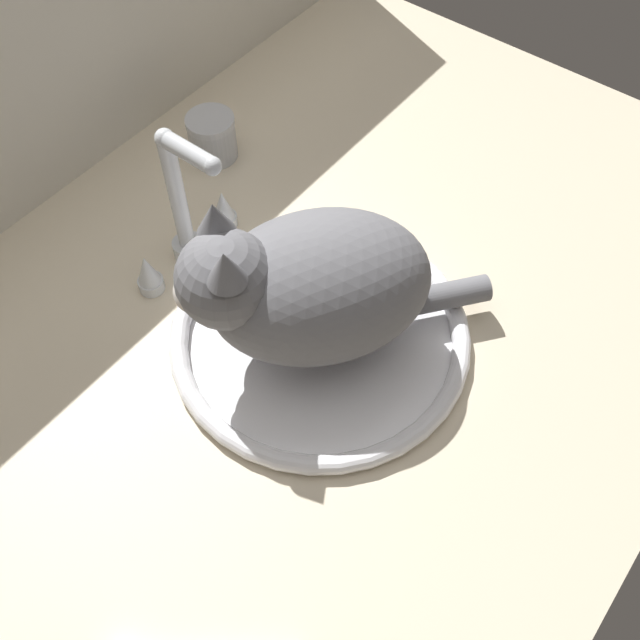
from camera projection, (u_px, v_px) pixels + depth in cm
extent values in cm
cube|color=beige|center=(338.00, 310.00, 92.16)|extent=(117.49, 83.71, 3.00)
cube|color=silver|center=(66.00, 54.00, 92.66)|extent=(117.49, 2.40, 38.88)
torus|color=white|center=(320.00, 334.00, 86.98)|extent=(35.23, 35.23, 2.21)
cylinder|color=white|center=(320.00, 338.00, 87.64)|extent=(31.91, 31.91, 0.60)
cylinder|color=silver|center=(189.00, 249.00, 94.31)|extent=(4.00, 4.00, 2.51)
cylinder|color=silver|center=(177.00, 194.00, 86.37)|extent=(2.00, 2.00, 16.88)
sphere|color=silver|center=(164.00, 138.00, 79.46)|extent=(2.20, 2.20, 2.20)
cylinder|color=silver|center=(188.00, 152.00, 78.23)|extent=(2.00, 6.93, 2.00)
sphere|color=silver|center=(212.00, 166.00, 77.01)|extent=(2.10, 2.10, 2.10)
cylinder|color=silver|center=(151.00, 284.00, 91.62)|extent=(3.20, 3.20, 1.60)
cone|color=silver|center=(147.00, 269.00, 89.22)|extent=(2.88, 2.88, 4.25)
cylinder|color=silver|center=(225.00, 220.00, 97.75)|extent=(3.20, 3.20, 1.60)
cone|color=silver|center=(223.00, 204.00, 95.35)|extent=(2.88, 2.88, 4.25)
ellipsoid|color=slate|center=(320.00, 287.00, 79.52)|extent=(29.84, 28.66, 16.01)
sphere|color=slate|center=(226.00, 279.00, 74.71)|extent=(10.47, 10.47, 10.47)
cone|color=slate|center=(225.00, 267.00, 68.35)|extent=(3.98, 3.98, 3.93)
cone|color=slate|center=(214.00, 218.00, 71.85)|extent=(3.98, 3.98, 3.93)
ellipsoid|color=silver|center=(189.00, 293.00, 75.03)|extent=(5.19, 5.40, 3.35)
ellipsoid|color=silver|center=(242.00, 306.00, 79.00)|extent=(11.24, 11.68, 8.81)
cylinder|color=slate|center=(440.00, 297.00, 86.73)|extent=(11.22, 9.81, 3.20)
cylinder|color=#B2B5BA|center=(213.00, 140.00, 103.80)|extent=(6.64, 6.64, 5.51)
cylinder|color=silver|center=(210.00, 121.00, 101.14)|extent=(6.77, 6.77, 1.00)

